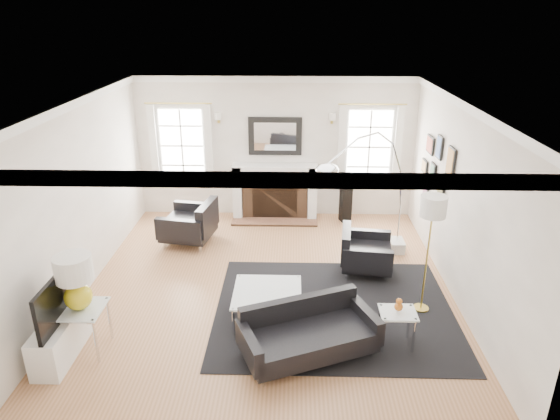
{
  "coord_description": "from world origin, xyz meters",
  "views": [
    {
      "loc": [
        0.36,
        -6.64,
        3.98
      ],
      "look_at": [
        0.17,
        0.3,
        1.16
      ],
      "focal_mm": 32.0,
      "sensor_mm": 36.0,
      "label": 1
    }
  ],
  "objects_px": {
    "armchair_right": "(363,253)",
    "coffee_table": "(267,294)",
    "sofa": "(307,333)",
    "arc_floor_lamp": "(367,195)",
    "gourd_lamp": "(75,279)",
    "fireplace": "(275,192)",
    "armchair_left": "(192,224)"
  },
  "relations": [
    {
      "from": "armchair_left",
      "to": "arc_floor_lamp",
      "type": "relative_size",
      "value": 0.47
    },
    {
      "from": "fireplace",
      "to": "coffee_table",
      "type": "xyz_separation_m",
      "value": [
        0.03,
        -3.59,
        -0.16
      ]
    },
    {
      "from": "coffee_table",
      "to": "gourd_lamp",
      "type": "height_order",
      "value": "gourd_lamp"
    },
    {
      "from": "fireplace",
      "to": "armchair_left",
      "type": "distance_m",
      "value": 1.92
    },
    {
      "from": "sofa",
      "to": "arc_floor_lamp",
      "type": "relative_size",
      "value": 0.78
    },
    {
      "from": "coffee_table",
      "to": "gourd_lamp",
      "type": "bearing_deg",
      "value": -161.01
    },
    {
      "from": "armchair_right",
      "to": "coffee_table",
      "type": "height_order",
      "value": "armchair_right"
    },
    {
      "from": "fireplace",
      "to": "armchair_right",
      "type": "xyz_separation_m",
      "value": [
        1.51,
        -2.22,
        -0.21
      ]
    },
    {
      "from": "coffee_table",
      "to": "arc_floor_lamp",
      "type": "xyz_separation_m",
      "value": [
        1.49,
        1.55,
        0.88
      ]
    },
    {
      "from": "fireplace",
      "to": "gourd_lamp",
      "type": "height_order",
      "value": "gourd_lamp"
    },
    {
      "from": "sofa",
      "to": "coffee_table",
      "type": "xyz_separation_m",
      "value": [
        -0.53,
        0.76,
        0.08
      ]
    },
    {
      "from": "fireplace",
      "to": "coffee_table",
      "type": "height_order",
      "value": "fireplace"
    },
    {
      "from": "armchair_left",
      "to": "gourd_lamp",
      "type": "height_order",
      "value": "gourd_lamp"
    },
    {
      "from": "coffee_table",
      "to": "arc_floor_lamp",
      "type": "distance_m",
      "value": 2.32
    },
    {
      "from": "gourd_lamp",
      "to": "arc_floor_lamp",
      "type": "height_order",
      "value": "arc_floor_lamp"
    },
    {
      "from": "coffee_table",
      "to": "gourd_lamp",
      "type": "relative_size",
      "value": 1.31
    },
    {
      "from": "fireplace",
      "to": "coffee_table",
      "type": "bearing_deg",
      "value": -89.56
    },
    {
      "from": "fireplace",
      "to": "gourd_lamp",
      "type": "xyz_separation_m",
      "value": [
        -2.2,
        -4.35,
        0.47
      ]
    },
    {
      "from": "sofa",
      "to": "armchair_left",
      "type": "distance_m",
      "value": 3.72
    },
    {
      "from": "armchair_left",
      "to": "coffee_table",
      "type": "height_order",
      "value": "armchair_left"
    },
    {
      "from": "armchair_left",
      "to": "armchair_right",
      "type": "xyz_separation_m",
      "value": [
        2.97,
        -0.99,
        -0.03
      ]
    },
    {
      "from": "sofa",
      "to": "arc_floor_lamp",
      "type": "xyz_separation_m",
      "value": [
        0.96,
        2.31,
        0.96
      ]
    },
    {
      "from": "arc_floor_lamp",
      "to": "armchair_left",
      "type": "bearing_deg",
      "value": 164.84
    },
    {
      "from": "fireplace",
      "to": "arc_floor_lamp",
      "type": "xyz_separation_m",
      "value": [
        1.52,
        -2.04,
        0.71
      ]
    },
    {
      "from": "gourd_lamp",
      "to": "armchair_left",
      "type": "bearing_deg",
      "value": 76.76
    },
    {
      "from": "armchair_right",
      "to": "arc_floor_lamp",
      "type": "xyz_separation_m",
      "value": [
        0.02,
        0.18,
        0.93
      ]
    },
    {
      "from": "fireplace",
      "to": "armchair_left",
      "type": "height_order",
      "value": "fireplace"
    },
    {
      "from": "sofa",
      "to": "armchair_left",
      "type": "relative_size",
      "value": 1.65
    },
    {
      "from": "sofa",
      "to": "gourd_lamp",
      "type": "height_order",
      "value": "gourd_lamp"
    },
    {
      "from": "armchair_left",
      "to": "armchair_right",
      "type": "bearing_deg",
      "value": -18.42
    },
    {
      "from": "sofa",
      "to": "armchair_right",
      "type": "relative_size",
      "value": 1.87
    },
    {
      "from": "armchair_left",
      "to": "arc_floor_lamp",
      "type": "distance_m",
      "value": 3.22
    }
  ]
}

